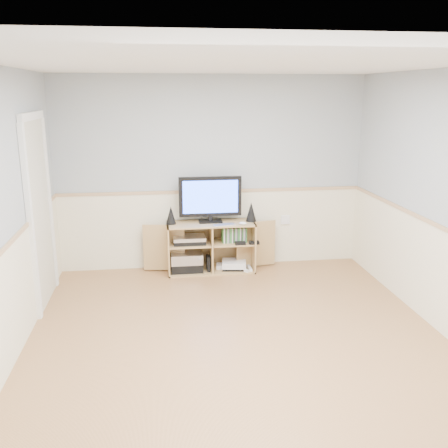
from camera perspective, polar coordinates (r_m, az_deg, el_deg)
The scene contains 11 objects.
room at distance 4.45m, azimuth 0.88°, elevation 1.05°, with size 4.04×4.54×2.54m.
media_cabinet at distance 6.55m, azimuth -1.55°, elevation -2.45°, with size 1.75×0.42×0.65m.
monitor at distance 6.38m, azimuth -1.58°, elevation 3.02°, with size 0.80×0.18×0.59m.
speaker_left at distance 6.37m, azimuth -6.09°, elevation 1.03°, with size 0.13×0.13×0.23m, color black.
speaker_right at distance 6.48m, azimuth 3.12°, elevation 1.41°, with size 0.14×0.14×0.25m, color black.
keyboard at distance 6.29m, azimuth 0.01°, elevation -0.09°, with size 0.28×0.11×0.01m, color silver.
mouse at distance 6.32m, azimuth 2.17°, elevation 0.09°, with size 0.10×0.06×0.04m, color white.
av_components at distance 6.51m, azimuth -4.15°, elevation -3.65°, with size 0.50×0.30×0.47m.
game_consoles at distance 6.60m, azimuth 1.04°, elevation -4.68°, with size 0.46×0.30×0.11m.
game_cases at distance 6.47m, azimuth 1.16°, elevation -1.24°, with size 0.32×0.14×0.19m, color #3F8C3F.
wall_outlet at distance 6.82m, azimuth 7.01°, elevation 0.49°, with size 0.12×0.03×0.12m, color white.
Camera 1 is at (-0.71, -4.15, 2.28)m, focal length 40.00 mm.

